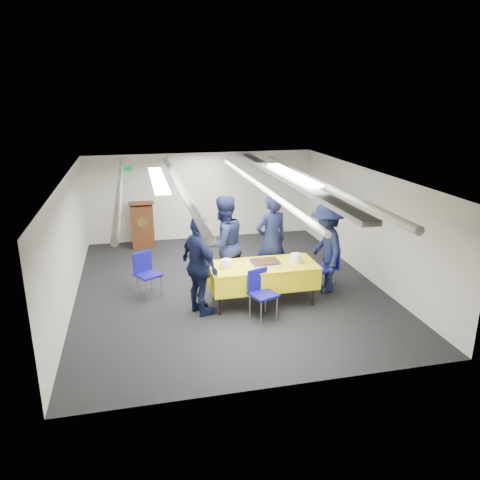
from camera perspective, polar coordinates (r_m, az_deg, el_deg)
The scene contains 14 objects.
ground at distance 9.64m, azimuth -1.47°, elevation -5.69°, with size 7.00×7.00×0.00m, color black.
room_shell at distance 9.48m, azimuth -1.49°, elevation 5.43°, with size 6.00×7.00×2.30m.
serving_table at distance 8.73m, azimuth 2.80°, elevation -4.28°, with size 2.00×0.89×0.77m.
sheet_cake at distance 8.60m, azimuth 3.08°, elevation -2.82°, with size 0.53×0.41×0.09m.
plate_stack_left at distance 8.43m, azimuth -1.65°, elevation -2.98°, with size 0.23×0.23×0.17m.
plate_stack_right at distance 8.76m, azimuth 6.82°, elevation -2.26°, with size 0.23×0.23×0.18m.
podium at distance 12.15m, azimuth -11.81°, elevation 1.99°, with size 0.62×0.53×1.25m.
chair_near at distance 8.22m, azimuth 2.55°, elevation -5.94°, with size 0.54×0.54×0.87m.
chair_right at distance 9.55m, azimuth 10.69°, elevation -2.81°, with size 0.54×0.54×0.87m.
chair_left at distance 9.23m, azimuth -11.42°, elevation -3.57°, with size 0.57×0.57×0.87m.
sailor_a at distance 9.33m, azimuth 3.82°, elevation -0.16°, with size 0.71×0.46×1.94m, color black.
sailor_b at distance 9.16m, azimuth -2.03°, elevation -0.50°, with size 0.94×0.73×1.94m, color black.
sailor_c at distance 8.21m, azimuth -4.92°, elevation -3.15°, with size 1.07×0.44×1.82m, color black.
sailor_d at distance 9.30m, azimuth 10.45°, elevation -0.96°, with size 1.16×0.67×1.79m, color black.
Camera 1 is at (-1.74, -8.68, 3.82)m, focal length 35.00 mm.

